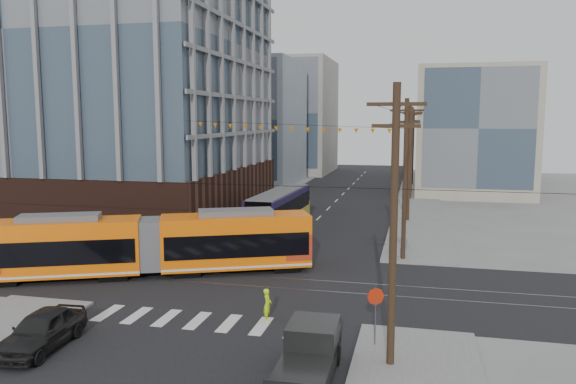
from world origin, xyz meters
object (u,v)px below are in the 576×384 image
black_sedan (42,330)px  streetcar (151,245)px  city_bus (280,209)px  pickup_truck (307,360)px

black_sedan → streetcar: bearing=90.0°
city_bus → black_sedan: (-3.50, -27.53, -0.91)m
black_sedan → city_bus: bearing=79.2°
city_bus → black_sedan: 27.77m
streetcar → black_sedan: 11.46m
pickup_truck → streetcar: bearing=134.4°
streetcar → black_sedan: streetcar is taller
city_bus → streetcar: bearing=-102.4°
city_bus → pickup_truck: (8.01, -28.12, -0.81)m
streetcar → pickup_truck: 17.13m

